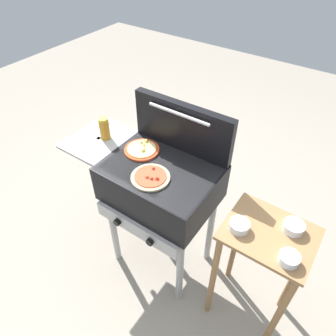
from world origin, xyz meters
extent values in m
plane|color=gray|center=(0.00, 0.00, 0.00)|extent=(8.00, 8.00, 0.00)
cube|color=black|center=(0.00, 0.00, 0.78)|extent=(0.64, 0.48, 0.24)
cube|color=black|center=(0.00, 0.00, 0.90)|extent=(0.61, 0.46, 0.01)
cube|color=#A0A0A0|center=(-0.48, 0.00, 0.89)|extent=(0.32, 0.41, 0.02)
cube|color=#A0A0A0|center=(-0.48, 0.00, 0.78)|extent=(0.02, 0.02, 0.24)
cube|color=#A0A0A0|center=(0.00, -0.25, 0.61)|extent=(0.58, 0.02, 0.10)
cylinder|color=black|center=(-0.12, -0.28, 0.61)|extent=(0.04, 0.02, 0.04)
cylinder|color=black|center=(0.12, -0.28, 0.61)|extent=(0.04, 0.02, 0.04)
cylinder|color=#A0A0A0|center=(-0.27, -0.19, 0.33)|extent=(0.04, 0.04, 0.66)
cylinder|color=#A0A0A0|center=(0.27, -0.19, 0.33)|extent=(0.04, 0.04, 0.66)
cylinder|color=#A0A0A0|center=(-0.27, 0.19, 0.33)|extent=(0.04, 0.04, 0.66)
cylinder|color=#A0A0A0|center=(0.27, 0.19, 0.33)|extent=(0.04, 0.04, 0.66)
cube|color=black|center=(0.00, 0.21, 1.05)|extent=(0.63, 0.06, 0.30)
cylinder|color=#B7B7BC|center=(0.00, 0.17, 1.16)|extent=(0.38, 0.02, 0.02)
cylinder|color=beige|center=(0.01, -0.10, 0.91)|extent=(0.21, 0.21, 0.01)
cylinder|color=#D14C2D|center=(0.01, -0.10, 0.92)|extent=(0.17, 0.17, 0.01)
sphere|color=#AF472F|center=(0.03, -0.12, 0.92)|extent=(0.02, 0.02, 0.02)
sphere|color=#DA5731|center=(0.00, -0.12, 0.92)|extent=(0.02, 0.02, 0.02)
sphere|color=red|center=(-0.01, -0.05, 0.92)|extent=(0.02, 0.02, 0.02)
sphere|color=red|center=(0.05, -0.10, 0.92)|extent=(0.02, 0.02, 0.02)
cylinder|color=#C64723|center=(-0.18, 0.06, 0.91)|extent=(0.21, 0.21, 0.01)
cylinder|color=#EDD17A|center=(-0.18, 0.06, 0.92)|extent=(0.17, 0.17, 0.01)
sphere|color=#C9C062|center=(-0.16, 0.04, 0.92)|extent=(0.02, 0.02, 0.02)
sphere|color=#C2DD6F|center=(-0.19, 0.09, 0.92)|extent=(0.02, 0.02, 0.02)
sphere|color=#F1D872|center=(-0.16, 0.06, 0.92)|extent=(0.02, 0.02, 0.02)
sphere|color=#C4D786|center=(-0.21, 0.10, 0.92)|extent=(0.02, 0.02, 0.02)
sphere|color=#F2CB65|center=(-0.20, 0.12, 0.92)|extent=(0.02, 0.02, 0.02)
cylinder|color=#B77A1E|center=(-0.44, 0.03, 0.96)|extent=(0.06, 0.06, 0.13)
cylinder|color=gold|center=(-0.44, 0.03, 1.04)|extent=(0.06, 0.06, 0.01)
cube|color=olive|center=(0.66, 0.00, 0.80)|extent=(0.44, 0.36, 0.02)
cylinder|color=olive|center=(0.47, -0.15, 0.39)|extent=(0.04, 0.04, 0.79)
cylinder|color=olive|center=(0.85, -0.15, 0.39)|extent=(0.04, 0.04, 0.79)
cylinder|color=olive|center=(0.47, 0.15, 0.39)|extent=(0.04, 0.04, 0.79)
cylinder|color=olive|center=(0.85, 0.15, 0.39)|extent=(0.04, 0.04, 0.79)
cylinder|color=silver|center=(0.74, 0.08, 0.83)|extent=(0.10, 0.10, 0.04)
cylinder|color=#4C7533|center=(0.74, 0.08, 0.82)|extent=(0.09, 0.09, 0.02)
cylinder|color=silver|center=(0.78, -0.11, 0.83)|extent=(0.09, 0.09, 0.04)
cylinder|color=#4C7533|center=(0.78, -0.11, 0.82)|extent=(0.08, 0.08, 0.02)
cylinder|color=silver|center=(0.52, -0.07, 0.83)|extent=(0.10, 0.10, 0.04)
cylinder|color=beige|center=(0.52, -0.07, 0.82)|extent=(0.08, 0.08, 0.02)
camera|label=1|loc=(0.78, -1.04, 2.06)|focal=33.21mm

